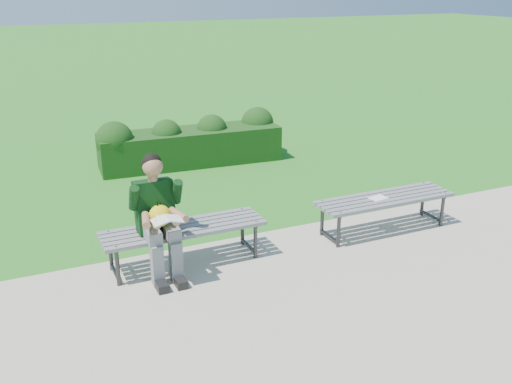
% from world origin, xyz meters
% --- Properties ---
extents(ground, '(80.00, 80.00, 0.00)m').
position_xyz_m(ground, '(0.00, 0.00, 0.00)').
color(ground, '#2E6F1C').
rests_on(ground, ground).
extents(walkway, '(30.00, 3.50, 0.02)m').
position_xyz_m(walkway, '(0.00, -1.75, 0.01)').
color(walkway, '#BCB79E').
rests_on(walkway, ground).
extents(hedge, '(3.25, 0.96, 0.88)m').
position_xyz_m(hedge, '(0.65, 3.21, 0.39)').
color(hedge, '#183610').
rests_on(hedge, ground).
extents(bench_left, '(1.80, 0.50, 0.46)m').
position_xyz_m(bench_left, '(-0.59, -0.40, 0.42)').
color(bench_left, gray).
rests_on(bench_left, walkway).
extents(bench_right, '(1.80, 0.50, 0.46)m').
position_xyz_m(bench_right, '(1.97, -0.56, 0.42)').
color(bench_right, gray).
rests_on(bench_right, walkway).
extents(seated_boy, '(0.56, 0.76, 1.31)m').
position_xyz_m(seated_boy, '(-0.89, -0.50, 0.71)').
color(seated_boy, slate).
rests_on(seated_boy, walkway).
extents(paper_sheet, '(0.24, 0.19, 0.01)m').
position_xyz_m(paper_sheet, '(1.87, -0.56, 0.47)').
color(paper_sheet, white).
rests_on(paper_sheet, bench_right).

